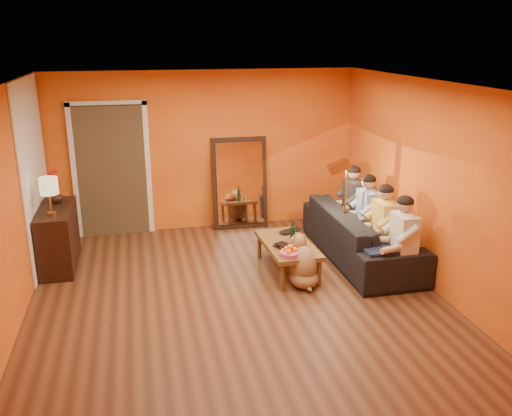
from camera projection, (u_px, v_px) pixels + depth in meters
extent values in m
cube|color=brown|center=(237.00, 299.00, 6.70)|extent=(5.00, 5.50, 0.00)
cube|color=white|center=(235.00, 84.00, 5.91)|extent=(5.00, 5.50, 0.00)
cube|color=orange|center=(205.00, 151.00, 8.86)|extent=(5.00, 0.00, 2.60)
cube|color=orange|center=(6.00, 213.00, 5.78)|extent=(0.00, 5.50, 2.60)
cube|color=orange|center=(431.00, 186.00, 6.83)|extent=(0.00, 5.50, 2.60)
cube|color=white|center=(34.00, 174.00, 7.41)|extent=(0.02, 1.90, 2.58)
cube|color=#3F2D19|center=(112.00, 170.00, 8.70)|extent=(1.06, 0.30, 2.10)
cube|color=white|center=(74.00, 173.00, 8.47)|extent=(0.08, 0.06, 2.20)
cube|color=white|center=(148.00, 170.00, 8.71)|extent=(0.08, 0.06, 2.20)
cube|color=white|center=(106.00, 103.00, 8.26)|extent=(1.22, 0.06, 0.08)
cube|color=black|center=(240.00, 183.00, 9.03)|extent=(0.92, 0.27, 1.51)
cube|color=white|center=(240.00, 184.00, 8.99)|extent=(0.78, 0.21, 1.35)
cube|color=black|center=(58.00, 237.00, 7.54)|extent=(0.44, 1.18, 0.85)
imported|color=black|center=(361.00, 234.00, 7.84)|extent=(2.49, 0.97, 0.73)
cylinder|color=black|center=(293.00, 233.00, 7.28)|extent=(0.07, 0.07, 0.31)
imported|color=#B27F3F|center=(294.00, 236.00, 7.48)|extent=(0.12, 0.12, 0.09)
imported|color=black|center=(293.00, 232.00, 7.72)|extent=(0.43, 0.38, 0.03)
imported|color=black|center=(279.00, 248.00, 7.13)|extent=(0.28, 0.31, 0.02)
imported|color=#AD1A13|center=(279.00, 247.00, 7.14)|extent=(0.17, 0.23, 0.02)
imported|color=black|center=(279.00, 246.00, 7.11)|extent=(0.22, 0.25, 0.02)
imported|color=black|center=(56.00, 196.00, 7.62)|extent=(0.18, 0.18, 0.19)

